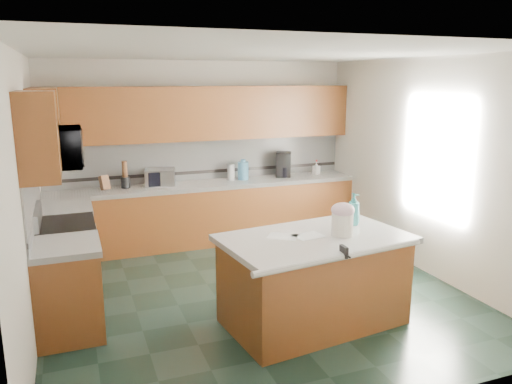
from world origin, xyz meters
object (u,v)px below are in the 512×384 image
knife_block (105,183)px  toaster_oven (160,178)px  soap_bottle_island (354,209)px  island_base (314,283)px  coffee_maker (283,164)px  island_top (315,239)px  treat_jar (342,224)px

knife_block → toaster_oven: 0.77m
knife_block → soap_bottle_island: bearing=-73.2°
toaster_oven → island_base: bearing=-59.0°
knife_block → coffee_maker: bearing=-23.4°
island_top → knife_block: 3.42m
island_top → toaster_oven: (-1.00, 2.92, 0.15)m
island_base → treat_jar: 0.66m
treat_jar → toaster_oven: size_ratio=0.53×
soap_bottle_island → knife_block: size_ratio=1.69×
island_base → knife_block: (-1.78, 2.92, 0.59)m
island_base → soap_bottle_island: bearing=13.5°
soap_bottle_island → knife_block: bearing=115.5°
island_base → coffee_maker: size_ratio=4.38×
knife_block → coffee_maker: size_ratio=0.51×
soap_bottle_island → toaster_oven: 3.13m
island_top → knife_block: size_ratio=9.04×
treat_jar → soap_bottle_island: (0.29, 0.27, 0.06)m
soap_bottle_island → knife_block: soap_bottle_island is taller
knife_block → island_top: bearing=-82.7°
soap_bottle_island → coffee_maker: coffee_maker is taller
island_top → coffee_maker: (0.95, 2.95, 0.23)m
treat_jar → knife_block: 3.61m
island_base → treat_jar: treat_jar is taller
island_base → toaster_oven: 3.15m
island_base → knife_block: size_ratio=8.55×
island_base → soap_bottle_island: soap_bottle_island is taller
island_base → soap_bottle_island: (0.56, 0.21, 0.66)m
island_base → coffee_maker: bearing=64.9°
knife_block → toaster_oven: bearing=-24.1°
coffee_maker → soap_bottle_island: bearing=-74.3°
island_top → treat_jar: size_ratio=8.16×
island_top → knife_block: (-1.78, 2.92, 0.13)m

